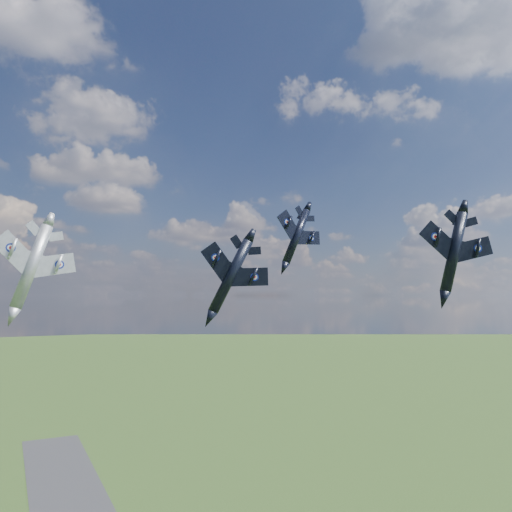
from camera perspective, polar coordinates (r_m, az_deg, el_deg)
name	(u,v)px	position (r m, az deg, el deg)	size (l,w,h in m)	color
jet_lead_navy	(231,276)	(68.77, -2.90, -2.27)	(10.78, 15.02, 3.11)	black
jet_right_navy	(454,252)	(68.43, 21.69, 0.44)	(10.32, 14.38, 2.98)	black
jet_high_navy	(296,236)	(89.37, 4.64, 2.25)	(10.61, 14.80, 3.06)	black
jet_left_silver	(32,266)	(70.70, -24.26, -1.06)	(11.21, 15.63, 3.23)	gray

